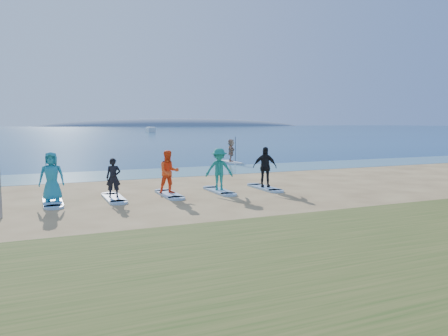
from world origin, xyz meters
name	(u,v)px	position (x,y,z in m)	size (l,w,h in m)	color
ground	(235,201)	(0.00, 0.00, 0.00)	(600.00, 600.00, 0.00)	tan
shallow_water	(163,173)	(0.00, 10.50, 0.01)	(600.00, 600.00, 0.00)	teal
ocean	(54,130)	(0.00, 160.00, 0.01)	(600.00, 600.00, 0.00)	navy
island_ridge	(180,126)	(95.00, 300.00, 0.00)	(220.00, 56.00, 18.00)	slate
paddleboard	(231,162)	(6.50, 14.62, 0.06)	(0.70, 3.00, 0.12)	silver
paddleboarder	(231,150)	(6.50, 14.62, 0.97)	(1.57, 0.50, 1.70)	tan
boat_offshore_b	(151,132)	(26.14, 117.36, 0.00)	(2.09, 6.87, 1.53)	silver
surfboard_0	(53,202)	(-6.65, 2.32, 0.04)	(0.70, 2.20, 0.09)	#8CB4DA
student_0	(52,177)	(-6.65, 2.32, 1.04)	(0.93, 0.60, 1.89)	teal
surfboard_1	(114,198)	(-4.33, 2.32, 0.04)	(0.70, 2.20, 0.09)	#8CB4DA
student_1	(113,178)	(-4.33, 2.32, 0.88)	(0.58, 0.38, 1.58)	black
surfboard_2	(169,194)	(-2.02, 2.32, 0.04)	(0.70, 2.20, 0.09)	#8CB4DA
student_2	(169,172)	(-2.02, 2.32, 1.00)	(0.89, 0.69, 1.83)	#FF4E1A
surfboard_3	(219,191)	(0.29, 2.32, 0.04)	(0.70, 2.20, 0.09)	#8CB4DA
student_3	(219,169)	(0.29, 2.32, 1.02)	(1.20, 0.69, 1.86)	#1A7F70
surfboard_4	(265,188)	(2.60, 2.32, 0.04)	(0.70, 2.20, 0.09)	#8CB4DA
student_4	(265,167)	(2.60, 2.32, 1.03)	(1.10, 0.46, 1.87)	black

